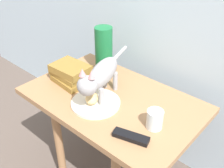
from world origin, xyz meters
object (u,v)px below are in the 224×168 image
Objects in this scene: plate at (96,103)px; candle_jar at (155,120)px; book_stack at (71,74)px; tv_remote at (131,137)px; side_table at (112,111)px; cat at (100,76)px; bread_roll at (92,98)px; green_vase at (104,50)px.

candle_jar is at bearing 9.64° from plate.
book_stack is at bearing 179.03° from candle_jar.
tv_remote is (0.51, -0.13, -0.04)m from book_stack.
candle_jar reaches higher than tv_remote.
side_table is 0.30m from candle_jar.
side_table is 0.22m from cat.
tv_remote reaches higher than plate.
book_stack is at bearing 162.30° from bread_roll.
plate is 1.57× the size of tv_remote.
green_vase is at bearing 141.41° from side_table.
bread_roll is 0.25m from book_stack.
candle_jar is at bearing -8.54° from side_table.
book_stack is (-0.23, 0.07, 0.01)m from bread_roll.
book_stack reaches higher than side_table.
green_vase is at bearing 127.87° from tv_remote.
tv_remote is (-0.03, -0.12, -0.03)m from candle_jar.
side_table is at bearing 73.85° from bread_roll.
cat reaches higher than plate.
cat reaches higher than side_table.
plate is 0.51× the size of cat.
plate is at bearing -103.61° from side_table.
bread_roll is at bearing 152.48° from tv_remote.
cat is 0.32m from candle_jar.
side_table is 3.96× the size of book_stack.
candle_jar is (0.30, 0.05, 0.03)m from plate.
bread_roll is at bearing -167.97° from candle_jar.
book_stack is at bearing -173.04° from side_table.
green_vase reaches higher than bread_roll.
book_stack is (-0.24, 0.06, 0.04)m from plate.
side_table is at bearing 6.96° from book_stack.
bread_roll is at bearing -106.15° from side_table.
cat reaches higher than bread_roll.
book_stack is 2.58× the size of candle_jar.
side_table is at bearing 171.46° from candle_jar.
bread_roll is at bearing -17.70° from book_stack.
book_stack reaches higher than candle_jar.
plate is 2.77× the size of candle_jar.
green_vase is 3.10× the size of candle_jar.
side_table is at bearing -38.59° from green_vase.
book_stack is 0.54m from candle_jar.
candle_jar is at bearing -23.24° from green_vase.
cat reaches higher than tv_remote.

